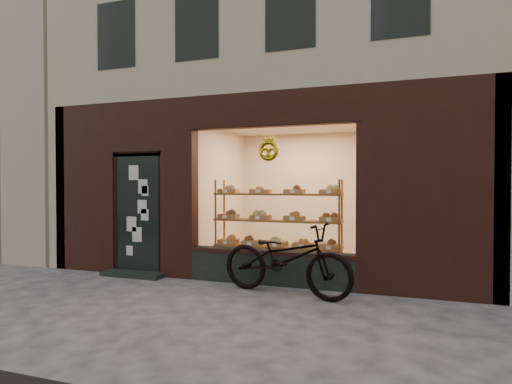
% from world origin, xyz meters
% --- Properties ---
extents(ground, '(90.00, 90.00, 0.00)m').
position_xyz_m(ground, '(0.00, 0.00, 0.00)').
color(ground, '#32323A').
extents(bakery_building, '(7.20, 7.28, 9.00)m').
position_xyz_m(bakery_building, '(0.04, 5.29, 5.58)').
color(bakery_building, black).
rests_on(bakery_building, ground).
extents(display_shelf, '(2.20, 0.45, 1.70)m').
position_xyz_m(display_shelf, '(0.45, 2.55, 0.85)').
color(display_shelf, brown).
rests_on(display_shelf, ground).
extents(bicycle, '(2.14, 1.10, 1.07)m').
position_xyz_m(bicycle, '(0.83, 1.59, 0.54)').
color(bicycle, black).
rests_on(bicycle, ground).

